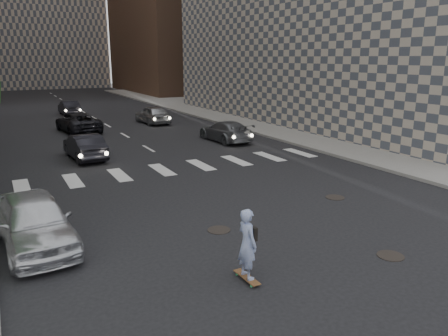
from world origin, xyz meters
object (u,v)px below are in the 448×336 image
at_px(traffic_car_a, 85,146).
at_px(traffic_car_d, 153,114).
at_px(silver_sedan, 35,221).
at_px(traffic_car_c, 78,122).
at_px(traffic_car_b, 225,131).
at_px(traffic_car_e, 69,108).
at_px(skateboarder, 247,244).

xyz_separation_m(traffic_car_a, traffic_car_d, (7.16, 10.36, 0.06)).
distance_m(silver_sedan, traffic_car_c, 19.91).
relative_size(traffic_car_a, traffic_car_d, 0.94).
xyz_separation_m(traffic_car_a, traffic_car_b, (8.72, 1.00, -0.02)).
bearing_deg(traffic_car_b, traffic_car_a, 3.68).
bearing_deg(traffic_car_b, traffic_car_e, -72.82).
distance_m(traffic_car_a, traffic_car_d, 12.60).
height_order(traffic_car_b, traffic_car_d, traffic_car_d).
relative_size(traffic_car_a, traffic_car_c, 0.83).
relative_size(skateboarder, traffic_car_d, 0.42).
distance_m(traffic_car_a, traffic_car_b, 8.78).
height_order(traffic_car_a, traffic_car_e, traffic_car_a).
height_order(skateboarder, traffic_car_d, skateboarder).
distance_m(traffic_car_b, traffic_car_c, 10.91).
bearing_deg(traffic_car_d, traffic_car_e, -64.22).
bearing_deg(skateboarder, traffic_car_e, 85.97).
bearing_deg(silver_sedan, traffic_car_b, 39.35).
height_order(skateboarder, traffic_car_b, skateboarder).
bearing_deg(traffic_car_c, traffic_car_d, -172.92).
xyz_separation_m(traffic_car_b, traffic_car_e, (-6.56, 18.00, 0.02)).
xyz_separation_m(traffic_car_a, traffic_car_e, (2.15, 19.00, -0.00)).
height_order(silver_sedan, traffic_car_e, silver_sedan).
distance_m(skateboarder, silver_sedan, 6.04).
bearing_deg(traffic_car_d, skateboarder, 71.69).
bearing_deg(silver_sedan, traffic_car_c, 72.56).
xyz_separation_m(skateboarder, traffic_car_c, (0.32, 23.75, -0.26)).
bearing_deg(skateboarder, traffic_car_a, 91.55).
bearing_deg(traffic_car_e, traffic_car_a, 82.08).
relative_size(silver_sedan, traffic_car_e, 1.10).
xyz_separation_m(skateboarder, traffic_car_e, (1.26, 33.84, -0.28)).
distance_m(skateboarder, traffic_car_c, 23.76).
bearing_deg(traffic_car_a, silver_sedan, 68.86).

